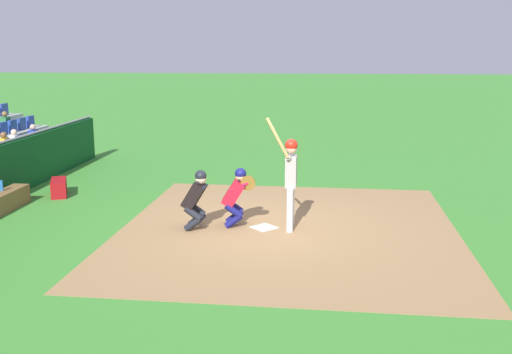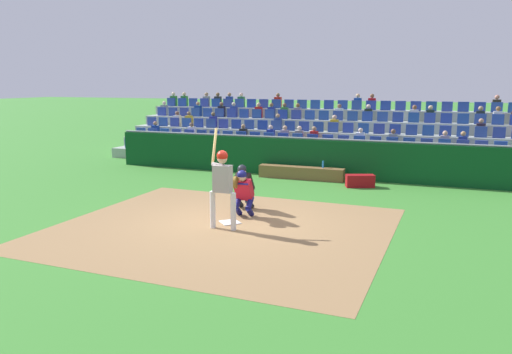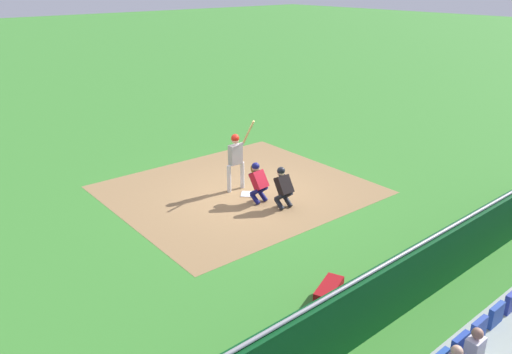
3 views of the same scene
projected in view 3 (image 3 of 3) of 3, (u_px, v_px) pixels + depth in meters
ground_plane at (248, 194)px, 15.84m from camera, size 160.00×160.00×0.00m
infield_dirt_patch at (238, 190)px, 16.19m from camera, size 7.82×7.01×0.01m
home_plate_marker at (248, 194)px, 15.83m from camera, size 0.62×0.62×0.02m
batter_at_plate at (236, 155)px, 15.75m from camera, size 0.73×0.63×2.33m
catcher_crouching at (258, 180)px, 15.10m from camera, size 0.49×0.73×1.25m
home_plate_umpire at (283, 186)px, 14.73m from camera, size 0.48×0.52×1.25m
dugout_wall at (441, 259)px, 10.93m from camera, size 15.14×0.24×1.43m
dugout_bench at (414, 268)px, 11.43m from camera, size 3.06×0.40×0.44m
water_bottle_on_bench at (399, 269)px, 10.78m from camera, size 0.07×0.07×0.25m
equipment_duffel_bag at (329, 293)px, 10.57m from camera, size 0.98×0.67×0.41m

